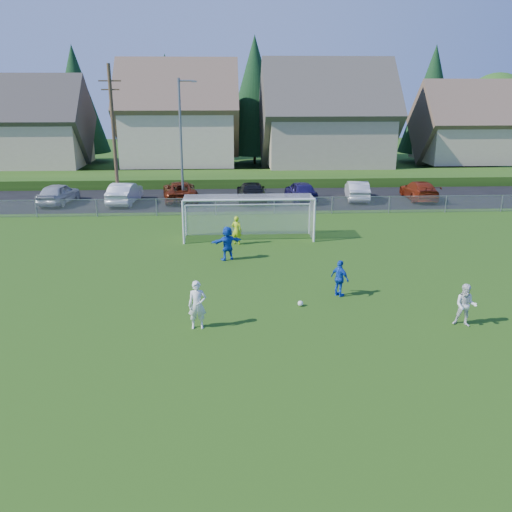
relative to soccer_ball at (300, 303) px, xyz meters
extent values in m
plane|color=#193D0C|center=(-1.65, -5.68, -0.11)|extent=(160.00, 160.00, 0.00)
plane|color=black|center=(-1.65, 21.82, -0.10)|extent=(60.00, 60.00, 0.00)
cube|color=#1E420F|center=(-1.65, 29.32, 0.29)|extent=(70.00, 6.00, 0.80)
sphere|color=white|center=(0.00, 0.00, 0.00)|extent=(0.22, 0.22, 0.22)
imported|color=white|center=(-3.99, -1.84, 0.78)|extent=(0.67, 0.46, 1.79)
imported|color=white|center=(5.73, -2.17, 0.69)|extent=(0.96, 0.87, 1.60)
imported|color=blue|center=(1.76, 1.01, 0.67)|extent=(0.86, 0.95, 1.56)
imported|color=blue|center=(-2.89, 6.27, 0.76)|extent=(1.69, 1.04, 1.74)
imported|color=#B3DA19|center=(-2.36, 9.07, 0.69)|extent=(0.69, 0.58, 1.60)
imported|color=#A9ACB1|center=(-15.47, 20.76, 0.67)|extent=(2.44, 4.77, 1.56)
imported|color=white|center=(-10.53, 20.61, 0.68)|extent=(2.05, 4.90, 1.58)
imported|color=#5A1C0A|center=(-6.48, 21.51, 0.62)|extent=(3.13, 5.56, 1.47)
imported|color=black|center=(-1.01, 20.73, 0.64)|extent=(2.18, 5.20, 1.50)
imported|color=#1B164D|center=(2.79, 20.90, 0.65)|extent=(2.32, 4.66, 1.52)
imported|color=silver|center=(7.19, 21.04, 0.63)|extent=(2.11, 4.63, 1.47)
imported|color=maroon|center=(12.04, 20.90, 0.61)|extent=(2.19, 5.01, 1.43)
cylinder|color=white|center=(-5.30, 9.32, 1.11)|extent=(0.12, 0.12, 2.44)
cylinder|color=white|center=(2.00, 9.32, 1.11)|extent=(0.12, 0.12, 2.44)
cylinder|color=white|center=(-1.65, 9.32, 2.33)|extent=(7.30, 0.12, 0.12)
cylinder|color=white|center=(-5.30, 11.12, 0.79)|extent=(0.08, 0.08, 1.80)
cylinder|color=white|center=(2.00, 11.12, 0.79)|extent=(0.08, 0.08, 1.80)
cylinder|color=white|center=(-1.65, 11.12, 1.69)|extent=(7.30, 0.08, 0.08)
cube|color=silver|center=(-1.65, 11.12, 0.79)|extent=(7.30, 0.02, 1.80)
cube|color=silver|center=(-5.30, 10.22, 1.11)|extent=(0.02, 1.80, 2.44)
cube|color=silver|center=(2.00, 10.22, 1.11)|extent=(0.02, 1.80, 2.44)
cube|color=silver|center=(-1.65, 10.22, 2.33)|extent=(7.30, 1.80, 0.02)
cube|color=gray|center=(-1.65, 16.32, 1.06)|extent=(52.00, 0.03, 0.03)
cube|color=gray|center=(-1.65, 16.32, 0.49)|extent=(52.00, 0.02, 1.14)
cylinder|color=gray|center=(-1.65, 16.32, 0.49)|extent=(0.06, 0.06, 1.20)
cylinder|color=slate|center=(-6.15, 20.32, 4.39)|extent=(0.18, 0.18, 9.00)
cylinder|color=slate|center=(-5.65, 20.32, 8.69)|extent=(1.20, 0.12, 0.12)
cube|color=slate|center=(-5.05, 20.32, 8.64)|extent=(0.36, 0.18, 0.12)
cylinder|color=#473321|center=(-11.15, 21.32, 4.89)|extent=(0.26, 0.26, 10.00)
cube|color=#473321|center=(-11.15, 21.32, 8.69)|extent=(1.60, 0.10, 0.10)
cube|color=#473321|center=(-11.15, 21.32, 8.09)|extent=(1.30, 0.10, 0.10)
cube|color=tan|center=(-21.65, 36.32, 2.94)|extent=(9.00, 8.00, 4.50)
pyramid|color=#423D38|center=(-21.65, 36.32, 9.60)|extent=(9.90, 8.80, 4.41)
cube|color=#C6B58E|center=(-7.65, 37.32, 3.44)|extent=(11.00, 9.00, 5.50)
pyramid|color=brown|center=(-7.65, 37.32, 11.15)|extent=(12.10, 9.90, 4.96)
cube|color=tan|center=(7.35, 36.32, 3.19)|extent=(12.00, 10.00, 5.00)
pyramid|color=#4C473F|center=(7.35, 36.32, 11.21)|extent=(13.20, 11.00, 5.52)
cube|color=tan|center=(22.35, 37.32, 2.69)|extent=(9.00, 8.00, 4.00)
pyramid|color=brown|center=(22.35, 37.32, 9.10)|extent=(9.90, 8.80, 4.41)
cylinder|color=#382616|center=(-19.65, 44.32, 0.49)|extent=(0.30, 0.30, 1.20)
cone|color=#143819|center=(-19.65, 44.32, 6.94)|extent=(6.76, 6.76, 11.70)
cylinder|color=#382616|center=(-9.65, 45.32, 0.49)|extent=(0.30, 0.30, 1.20)
cone|color=#143819|center=(-9.65, 45.32, 6.49)|extent=(6.24, 6.24, 10.80)
cylinder|color=#382616|center=(0.35, 42.32, 0.49)|extent=(0.30, 0.30, 1.20)
cone|color=#143819|center=(0.35, 42.32, 7.39)|extent=(7.28, 7.28, 12.60)
cylinder|color=#382616|center=(10.35, 44.32, 1.87)|extent=(0.36, 0.36, 3.96)
sphere|color=#2B5B19|center=(10.35, 44.32, 6.71)|extent=(8.36, 8.36, 8.36)
cylinder|color=#382616|center=(20.35, 42.32, 0.49)|extent=(0.30, 0.30, 1.20)
cone|color=#143819|center=(20.35, 42.32, 6.94)|extent=(6.76, 6.76, 11.70)
cylinder|color=#382616|center=(28.35, 43.32, 1.69)|extent=(0.36, 0.36, 3.60)
sphere|color=#2B5B19|center=(28.35, 43.32, 6.09)|extent=(7.60, 7.60, 7.60)
camera|label=1|loc=(-2.85, -19.93, 8.25)|focal=38.00mm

